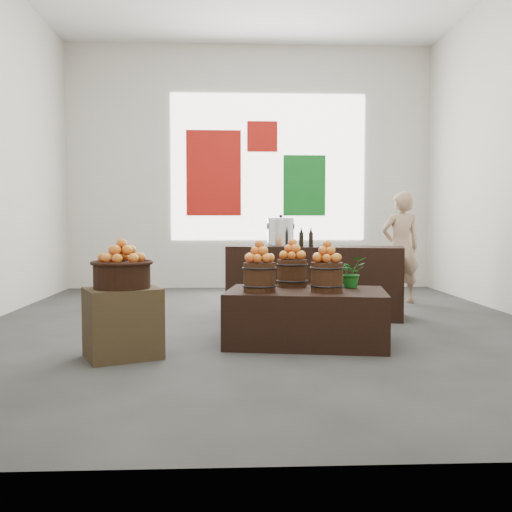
{
  "coord_description": "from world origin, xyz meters",
  "views": [
    {
      "loc": [
        -0.32,
        -5.98,
        1.09
      ],
      "look_at": [
        -0.07,
        -0.4,
        0.76
      ],
      "focal_mm": 40.0,
      "sensor_mm": 36.0,
      "label": 1
    }
  ],
  "objects_px": {
    "crate": "(123,323)",
    "wicker_basket": "(122,275)",
    "counter": "(315,281)",
    "stock_pot_left": "(281,233)",
    "display_table": "(306,317)",
    "shopper": "(400,248)"
  },
  "relations": [
    {
      "from": "crate",
      "to": "counter",
      "type": "xyz_separation_m",
      "value": [
        1.85,
        1.97,
        0.13
      ]
    },
    {
      "from": "shopper",
      "to": "stock_pot_left",
      "type": "bearing_deg",
      "value": 18.3
    },
    {
      "from": "counter",
      "to": "crate",
      "type": "bearing_deg",
      "value": -118.06
    },
    {
      "from": "wicker_basket",
      "to": "stock_pot_left",
      "type": "relative_size",
      "value": 1.47
    },
    {
      "from": "crate",
      "to": "wicker_basket",
      "type": "xyz_separation_m",
      "value": [
        0.0,
        0.0,
        0.38
      ]
    },
    {
      "from": "wicker_basket",
      "to": "crate",
      "type": "bearing_deg",
      "value": 0.0
    },
    {
      "from": "crate",
      "to": "counter",
      "type": "height_order",
      "value": "counter"
    },
    {
      "from": "crate",
      "to": "shopper",
      "type": "relative_size",
      "value": 0.38
    },
    {
      "from": "display_table",
      "to": "stock_pot_left",
      "type": "distance_m",
      "value": 1.77
    },
    {
      "from": "counter",
      "to": "shopper",
      "type": "relative_size",
      "value": 1.33
    },
    {
      "from": "shopper",
      "to": "crate",
      "type": "bearing_deg",
      "value": 33.91
    },
    {
      "from": "display_table",
      "to": "wicker_basket",
      "type": "bearing_deg",
      "value": -153.98
    },
    {
      "from": "crate",
      "to": "counter",
      "type": "bearing_deg",
      "value": 46.74
    },
    {
      "from": "crate",
      "to": "stock_pot_left",
      "type": "bearing_deg",
      "value": 54.89
    },
    {
      "from": "crate",
      "to": "display_table",
      "type": "distance_m",
      "value": 1.62
    },
    {
      "from": "crate",
      "to": "wicker_basket",
      "type": "relative_size",
      "value": 1.25
    },
    {
      "from": "wicker_basket",
      "to": "display_table",
      "type": "xyz_separation_m",
      "value": [
        1.55,
        0.46,
        -0.42
      ]
    },
    {
      "from": "display_table",
      "to": "stock_pot_left",
      "type": "bearing_deg",
      "value": 102.55
    },
    {
      "from": "display_table",
      "to": "shopper",
      "type": "xyz_separation_m",
      "value": [
        1.61,
        2.5,
        0.51
      ]
    },
    {
      "from": "crate",
      "to": "shopper",
      "type": "bearing_deg",
      "value": 43.2
    },
    {
      "from": "display_table",
      "to": "counter",
      "type": "relative_size",
      "value": 0.7
    },
    {
      "from": "crate",
      "to": "counter",
      "type": "relative_size",
      "value": 0.28
    }
  ]
}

